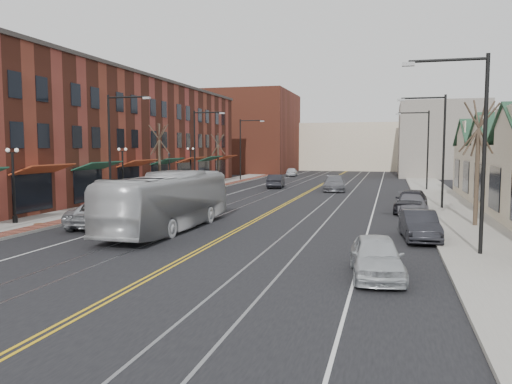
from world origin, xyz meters
The scene contains 30 objects.
ground centered at (0.00, 0.00, 0.00)m, with size 160.00×160.00×0.00m, color black.
sidewalk_left centered at (-12.00, 20.00, 0.07)m, with size 4.00×120.00×0.15m, color gray.
sidewalk_right centered at (12.00, 20.00, 0.07)m, with size 4.00×120.00×0.15m, color gray.
building_left centered at (-19.00, 27.00, 5.50)m, with size 10.00×50.00×11.00m, color brown.
backdrop_left centered at (-16.00, 70.00, 7.00)m, with size 14.00×18.00×14.00m, color brown.
backdrop_mid centered at (0.00, 85.00, 4.50)m, with size 22.00×14.00×9.00m, color beige.
backdrop_right centered at (15.00, 65.00, 5.50)m, with size 12.00×16.00×11.00m, color slate.
streetlight_l_1 centered at (-11.05, 16.00, 5.03)m, with size 3.33×0.25×8.00m.
streetlight_l_2 centered at (-11.05, 32.00, 5.03)m, with size 3.33×0.25×8.00m.
streetlight_l_3 centered at (-11.05, 48.00, 5.03)m, with size 3.33×0.25×8.00m.
streetlight_r_0 centered at (11.05, 6.00, 5.03)m, with size 3.33×0.25×8.00m.
streetlight_r_1 centered at (11.05, 22.00, 5.03)m, with size 3.33×0.25×8.00m.
streetlight_r_2 centered at (11.05, 38.00, 5.03)m, with size 3.33×0.25×8.00m.
lamppost_l_1 centered at (-12.80, 8.00, 2.20)m, with size 0.84×0.28×4.27m.
lamppost_l_2 centered at (-12.80, 20.00, 2.20)m, with size 0.84×0.28×4.27m.
lamppost_l_3 centered at (-12.80, 34.00, 2.20)m, with size 0.84×0.28×4.27m.
tree_left_near centered at (-12.50, 26.00, 3.51)m, with size 1.78×1.37×6.48m.
tree_left_far centered at (-12.50, 42.00, 3.28)m, with size 1.66×1.28×6.02m.
tree_right_mid centered at (12.50, 14.00, 3.75)m, with size 1.90×1.46×6.93m.
manhole_far centered at (-11.20, 8.00, 0.16)m, with size 0.60×0.60×0.02m, color #592D19.
traffic_signal centered at (-10.60, 24.00, 2.35)m, with size 0.18×0.15×3.80m.
transit_bus centered at (-3.57, 8.71, 1.57)m, with size 2.63×11.24×3.13m, color #B5B6B7.
parked_suv centered at (-7.50, 8.94, 0.77)m, with size 2.56×5.55×1.54m, color #A6A8AD.
parked_car_a centered at (7.50, 1.66, 0.72)m, with size 1.71×4.25×1.45m, color silver.
parked_car_b centered at (9.30, 9.23, 0.71)m, with size 1.51×4.33×1.43m, color black.
parked_car_c centered at (9.30, 19.25, 0.69)m, with size 1.94×4.77×1.38m, color slate.
parked_car_d centered at (9.30, 19.68, 0.82)m, with size 1.95×4.84×1.65m, color black.
distant_car_left centered at (-4.25, 37.57, 0.74)m, with size 1.57×4.52×1.49m, color black.
distant_car_right centered at (2.38, 35.33, 0.79)m, with size 2.21×5.43×1.58m, color slate.
distant_car_far centered at (-6.74, 59.39, 0.68)m, with size 1.61×4.01×1.37m, color silver.
Camera 1 is at (7.90, -15.67, 4.47)m, focal length 35.00 mm.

